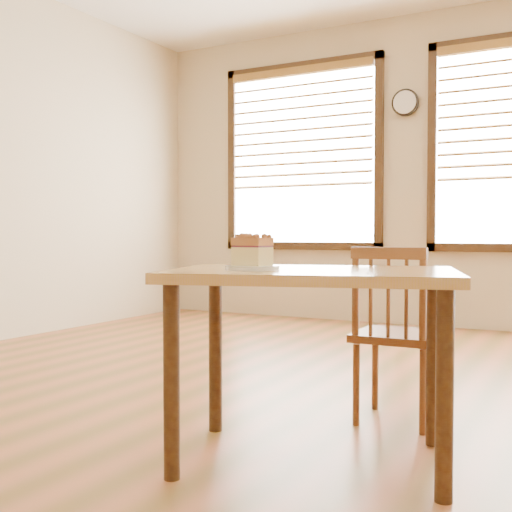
{
  "coord_description": "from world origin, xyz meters",
  "views": [
    {
      "loc": [
        0.9,
        -2.18,
        0.89
      ],
      "look_at": [
        -0.28,
        -0.01,
        0.8
      ],
      "focal_mm": 45.0,
      "sensor_mm": 36.0,
      "label": 1
    }
  ],
  "objects_px": {
    "wall_clock": "(405,102)",
    "cafe_chair_main": "(396,333)",
    "cafe_table_main": "(313,298)",
    "cake_slice": "(252,250)",
    "plate": "(252,268)"
  },
  "relations": [
    {
      "from": "cafe_table_main",
      "to": "plate",
      "type": "bearing_deg",
      "value": -160.49
    },
    {
      "from": "cafe_table_main",
      "to": "wall_clock",
      "type": "bearing_deg",
      "value": 83.99
    },
    {
      "from": "cafe_chair_main",
      "to": "cafe_table_main",
      "type": "bearing_deg",
      "value": 75.96
    },
    {
      "from": "cake_slice",
      "to": "plate",
      "type": "bearing_deg",
      "value": 45.17
    },
    {
      "from": "wall_clock",
      "to": "cafe_table_main",
      "type": "bearing_deg",
      "value": -79.54
    },
    {
      "from": "cafe_table_main",
      "to": "cafe_chair_main",
      "type": "height_order",
      "value": "cafe_chair_main"
    },
    {
      "from": "cafe_chair_main",
      "to": "cake_slice",
      "type": "bearing_deg",
      "value": 65.34
    },
    {
      "from": "cafe_table_main",
      "to": "cafe_chair_main",
      "type": "bearing_deg",
      "value": 61.11
    },
    {
      "from": "plate",
      "to": "cake_slice",
      "type": "xyz_separation_m",
      "value": [
        -0.0,
        -0.0,
        0.07
      ]
    },
    {
      "from": "cafe_table_main",
      "to": "cake_slice",
      "type": "relative_size",
      "value": 8.32
    },
    {
      "from": "cafe_chair_main",
      "to": "cake_slice",
      "type": "height_order",
      "value": "cake_slice"
    },
    {
      "from": "cafe_table_main",
      "to": "cake_slice",
      "type": "height_order",
      "value": "cake_slice"
    },
    {
      "from": "wall_clock",
      "to": "plate",
      "type": "relative_size",
      "value": 1.25
    },
    {
      "from": "wall_clock",
      "to": "plate",
      "type": "xyz_separation_m",
      "value": [
        0.52,
        -4.0,
        -1.39
      ]
    },
    {
      "from": "wall_clock",
      "to": "cafe_chair_main",
      "type": "height_order",
      "value": "wall_clock"
    }
  ]
}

